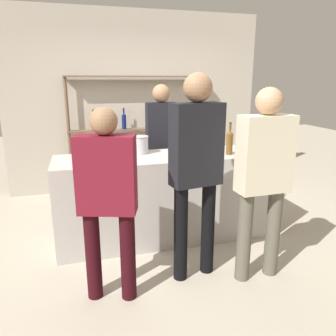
{
  "coord_description": "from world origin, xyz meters",
  "views": [
    {
      "loc": [
        -0.92,
        -3.37,
        1.77
      ],
      "look_at": [
        0.0,
        0.0,
        0.82
      ],
      "focal_mm": 35.0,
      "sensor_mm": 36.0,
      "label": 1
    }
  ],
  "objects_px": {
    "counter_bottle_0": "(108,151)",
    "wine_glass": "(210,140)",
    "counter_bottle_2": "(229,142)",
    "counter_bottle_1": "(247,136)",
    "customer_right": "(264,172)",
    "customer_center": "(196,162)",
    "server_behind_counter": "(161,138)",
    "ice_bucket": "(140,145)",
    "customer_left": "(107,193)",
    "cork_jar": "(196,145)"
  },
  "relations": [
    {
      "from": "counter_bottle_0",
      "to": "ice_bucket",
      "type": "bearing_deg",
      "value": 43.38
    },
    {
      "from": "customer_right",
      "to": "customer_center",
      "type": "bearing_deg",
      "value": 70.64
    },
    {
      "from": "counter_bottle_2",
      "to": "counter_bottle_1",
      "type": "bearing_deg",
      "value": 40.07
    },
    {
      "from": "cork_jar",
      "to": "counter_bottle_0",
      "type": "bearing_deg",
      "value": -160.96
    },
    {
      "from": "customer_right",
      "to": "counter_bottle_2",
      "type": "bearing_deg",
      "value": -7.83
    },
    {
      "from": "wine_glass",
      "to": "customer_right",
      "type": "xyz_separation_m",
      "value": [
        0.02,
        -1.17,
        -0.07
      ]
    },
    {
      "from": "counter_bottle_0",
      "to": "ice_bucket",
      "type": "distance_m",
      "value": 0.54
    },
    {
      "from": "counter_bottle_1",
      "to": "server_behind_counter",
      "type": "xyz_separation_m",
      "value": [
        -0.95,
        0.5,
        -0.07
      ]
    },
    {
      "from": "ice_bucket",
      "to": "counter_bottle_1",
      "type": "bearing_deg",
      "value": 1.38
    },
    {
      "from": "wine_glass",
      "to": "customer_left",
      "type": "height_order",
      "value": "customer_left"
    },
    {
      "from": "counter_bottle_2",
      "to": "server_behind_counter",
      "type": "xyz_separation_m",
      "value": [
        -0.56,
        0.83,
        -0.07
      ]
    },
    {
      "from": "counter_bottle_1",
      "to": "counter_bottle_2",
      "type": "bearing_deg",
      "value": -139.93
    },
    {
      "from": "counter_bottle_1",
      "to": "customer_left",
      "type": "height_order",
      "value": "customer_left"
    },
    {
      "from": "counter_bottle_0",
      "to": "customer_left",
      "type": "height_order",
      "value": "customer_left"
    },
    {
      "from": "customer_right",
      "to": "customer_left",
      "type": "height_order",
      "value": "customer_right"
    },
    {
      "from": "counter_bottle_0",
      "to": "customer_center",
      "type": "height_order",
      "value": "customer_center"
    },
    {
      "from": "ice_bucket",
      "to": "customer_right",
      "type": "distance_m",
      "value": 1.44
    },
    {
      "from": "wine_glass",
      "to": "cork_jar",
      "type": "relative_size",
      "value": 1.12
    },
    {
      "from": "wine_glass",
      "to": "counter_bottle_2",
      "type": "bearing_deg",
      "value": -70.39
    },
    {
      "from": "counter_bottle_1",
      "to": "customer_center",
      "type": "height_order",
      "value": "customer_center"
    },
    {
      "from": "ice_bucket",
      "to": "server_behind_counter",
      "type": "relative_size",
      "value": 0.12
    },
    {
      "from": "customer_right",
      "to": "cork_jar",
      "type": "bearing_deg",
      "value": 7.51
    },
    {
      "from": "counter_bottle_2",
      "to": "wine_glass",
      "type": "height_order",
      "value": "counter_bottle_2"
    },
    {
      "from": "wine_glass",
      "to": "ice_bucket",
      "type": "bearing_deg",
      "value": -179.6
    },
    {
      "from": "ice_bucket",
      "to": "server_behind_counter",
      "type": "xyz_separation_m",
      "value": [
        0.38,
        0.54,
        -0.03
      ]
    },
    {
      "from": "counter_bottle_0",
      "to": "cork_jar",
      "type": "bearing_deg",
      "value": 19.04
    },
    {
      "from": "customer_right",
      "to": "customer_left",
      "type": "xyz_separation_m",
      "value": [
        -1.32,
        0.04,
        -0.08
      ]
    },
    {
      "from": "server_behind_counter",
      "to": "counter_bottle_0",
      "type": "bearing_deg",
      "value": -40.11
    },
    {
      "from": "wine_glass",
      "to": "customer_left",
      "type": "relative_size",
      "value": 0.09
    },
    {
      "from": "server_behind_counter",
      "to": "counter_bottle_1",
      "type": "bearing_deg",
      "value": 62.44
    },
    {
      "from": "ice_bucket",
      "to": "customer_center",
      "type": "xyz_separation_m",
      "value": [
        0.3,
        -0.99,
        0.02
      ]
    },
    {
      "from": "counter_bottle_1",
      "to": "customer_left",
      "type": "bearing_deg",
      "value": -147.46
    },
    {
      "from": "counter_bottle_0",
      "to": "counter_bottle_2",
      "type": "distance_m",
      "value": 1.33
    },
    {
      "from": "counter_bottle_1",
      "to": "customer_left",
      "type": "distance_m",
      "value": 2.15
    },
    {
      "from": "counter_bottle_0",
      "to": "customer_right",
      "type": "relative_size",
      "value": 0.2
    },
    {
      "from": "counter_bottle_0",
      "to": "counter_bottle_1",
      "type": "height_order",
      "value": "counter_bottle_0"
    },
    {
      "from": "ice_bucket",
      "to": "cork_jar",
      "type": "xyz_separation_m",
      "value": [
        0.66,
        -0.01,
        -0.03
      ]
    },
    {
      "from": "counter_bottle_1",
      "to": "customer_right",
      "type": "xyz_separation_m",
      "value": [
        -0.48,
        -1.19,
        -0.09
      ]
    },
    {
      "from": "server_behind_counter",
      "to": "wine_glass",
      "type": "bearing_deg",
      "value": 40.84
    },
    {
      "from": "counter_bottle_0",
      "to": "customer_right",
      "type": "distance_m",
      "value": 1.48
    },
    {
      "from": "counter_bottle_1",
      "to": "counter_bottle_2",
      "type": "xyz_separation_m",
      "value": [
        -0.39,
        -0.33,
        0.01
      ]
    },
    {
      "from": "ice_bucket",
      "to": "customer_right",
      "type": "relative_size",
      "value": 0.12
    },
    {
      "from": "customer_center",
      "to": "counter_bottle_2",
      "type": "bearing_deg",
      "value": -52.53
    },
    {
      "from": "ice_bucket",
      "to": "cork_jar",
      "type": "relative_size",
      "value": 1.49
    },
    {
      "from": "customer_left",
      "to": "wine_glass",
      "type": "bearing_deg",
      "value": -31.89
    },
    {
      "from": "counter_bottle_1",
      "to": "ice_bucket",
      "type": "height_order",
      "value": "counter_bottle_1"
    },
    {
      "from": "cork_jar",
      "to": "customer_center",
      "type": "bearing_deg",
      "value": -110.12
    },
    {
      "from": "counter_bottle_0",
      "to": "wine_glass",
      "type": "xyz_separation_m",
      "value": [
        1.22,
        0.38,
        -0.02
      ]
    },
    {
      "from": "counter_bottle_0",
      "to": "customer_left",
      "type": "distance_m",
      "value": 0.77
    },
    {
      "from": "cork_jar",
      "to": "ice_bucket",
      "type": "bearing_deg",
      "value": 179.35
    }
  ]
}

